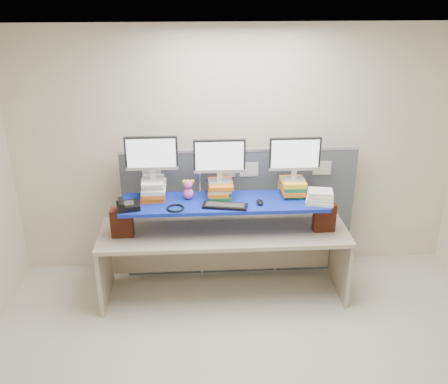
{
  "coord_description": "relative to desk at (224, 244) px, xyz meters",
  "views": [
    {
      "loc": [
        -0.47,
        -3.25,
        3.25
      ],
      "look_at": [
        -0.2,
        1.33,
        1.23
      ],
      "focal_mm": 40.0,
      "sensor_mm": 36.0,
      "label": 1
    }
  ],
  "objects": [
    {
      "name": "brick_pier_left",
      "position": [
        -1.04,
        -0.05,
        0.31
      ],
      "size": [
        0.22,
        0.12,
        0.3
      ],
      "primitive_type": "cube",
      "rotation": [
        0.0,
        0.0,
        0.0
      ],
      "color": "maroon",
      "rests_on": "desk"
    },
    {
      "name": "cubicle_partition",
      "position": [
        0.2,
        0.45,
        0.14
      ],
      "size": [
        2.6,
        0.06,
        1.53
      ],
      "color": "#43484F",
      "rests_on": "ground"
    },
    {
      "name": "monitor_right",
      "position": [
        0.72,
        0.12,
        0.92
      ],
      "size": [
        0.52,
        0.15,
        0.46
      ],
      "rotation": [
        0.0,
        0.0,
        0.0
      ],
      "color": "#B7B7BD",
      "rests_on": "book_stack_right"
    },
    {
      "name": "brick_pier_right",
      "position": [
        1.04,
        -0.05,
        0.31
      ],
      "size": [
        0.22,
        0.12,
        0.3
      ],
      "primitive_type": "cube",
      "rotation": [
        0.0,
        0.0,
        0.0
      ],
      "color": "maroon",
      "rests_on": "desk"
    },
    {
      "name": "mouse",
      "position": [
        0.35,
        -0.09,
        0.52
      ],
      "size": [
        0.1,
        0.13,
        0.04
      ],
      "primitive_type": "ellipsoid",
      "rotation": [
        0.0,
        0.0,
        0.29
      ],
      "color": "black",
      "rests_on": "blue_board"
    },
    {
      "name": "binder_stack",
      "position": [
        0.96,
        -0.09,
        0.56
      ],
      "size": [
        0.32,
        0.28,
        0.13
      ],
      "rotation": [
        0.0,
        0.0,
        -0.23
      ],
      "color": "beige",
      "rests_on": "blue_board"
    },
    {
      "name": "desk",
      "position": [
        0.0,
        0.0,
        0.0
      ],
      "size": [
        2.59,
        0.76,
        0.79
      ],
      "rotation": [
        0.0,
        0.0,
        0.0
      ],
      "color": "tan",
      "rests_on": "ground"
    },
    {
      "name": "blue_board",
      "position": [
        -0.0,
        0.0,
        0.48
      ],
      "size": [
        2.08,
        0.52,
        0.04
      ],
      "primitive_type": "cube",
      "rotation": [
        0.0,
        0.0,
        0.0
      ],
      "color": "navy",
      "rests_on": "brick_pier_left"
    },
    {
      "name": "room",
      "position": [
        0.2,
        -1.33,
        0.77
      ],
      "size": [
        5.0,
        4.0,
        2.8
      ],
      "color": "beige",
      "rests_on": "ground"
    },
    {
      "name": "book_stack_center",
      "position": [
        -0.04,
        0.12,
        0.58
      ],
      "size": [
        0.26,
        0.31,
        0.16
      ],
      "color": "#185C2F",
      "rests_on": "blue_board"
    },
    {
      "name": "desk_phone",
      "position": [
        -0.96,
        -0.12,
        0.53
      ],
      "size": [
        0.25,
        0.24,
        0.09
      ],
      "rotation": [
        0.0,
        0.0,
        0.21
      ],
      "color": "black",
      "rests_on": "blue_board"
    },
    {
      "name": "book_stack_right",
      "position": [
        0.72,
        0.12,
        0.58
      ],
      "size": [
        0.24,
        0.3,
        0.17
      ],
      "color": "#185C2F",
      "rests_on": "blue_board"
    },
    {
      "name": "book_stack_left",
      "position": [
        -0.72,
        0.12,
        0.6
      ],
      "size": [
        0.27,
        0.31,
        0.2
      ],
      "color": "orange",
      "rests_on": "blue_board"
    },
    {
      "name": "headset",
      "position": [
        -0.49,
        -0.16,
        0.51
      ],
      "size": [
        0.19,
        0.19,
        0.02
      ],
      "primitive_type": "torus",
      "rotation": [
        0.0,
        0.0,
        -0.05
      ],
      "color": "black",
      "rests_on": "blue_board"
    },
    {
      "name": "monitor_center",
      "position": [
        -0.04,
        0.12,
        0.91
      ],
      "size": [
        0.52,
        0.15,
        0.46
      ],
      "rotation": [
        0.0,
        0.0,
        0.0
      ],
      "color": "#B7B7BD",
      "rests_on": "book_stack_center"
    },
    {
      "name": "plush_toy",
      "position": [
        -0.36,
        0.07,
        0.61
      ],
      "size": [
        0.12,
        0.09,
        0.21
      ],
      "rotation": [
        0.0,
        0.0,
        -0.15
      ],
      "color": "#F35CB1",
      "rests_on": "blue_board"
    },
    {
      "name": "keyboard",
      "position": [
        0.0,
        -0.14,
        0.51
      ],
      "size": [
        0.46,
        0.23,
        0.03
      ],
      "rotation": [
        0.0,
        0.0,
        -0.19
      ],
      "color": "black",
      "rests_on": "blue_board"
    },
    {
      "name": "monitor_left",
      "position": [
        -0.71,
        0.12,
        0.96
      ],
      "size": [
        0.52,
        0.15,
        0.46
      ],
      "rotation": [
        0.0,
        0.0,
        0.0
      ],
      "color": "#B7B7BD",
      "rests_on": "book_stack_left"
    }
  ]
}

